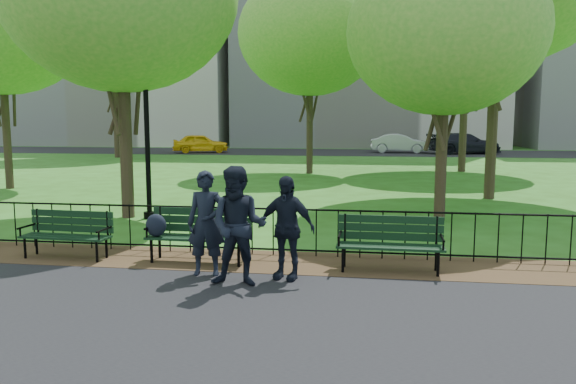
# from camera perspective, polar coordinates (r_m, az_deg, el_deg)

# --- Properties ---
(ground) EXTENTS (120.00, 120.00, 0.00)m
(ground) POSITION_cam_1_polar(r_m,az_deg,el_deg) (8.76, -7.70, -9.38)
(ground) COLOR #2E5A17
(dirt_strip) EXTENTS (60.00, 1.60, 0.01)m
(dirt_strip) POSITION_cam_1_polar(r_m,az_deg,el_deg) (10.15, -5.36, -6.92)
(dirt_strip) COLOR #3C2C18
(dirt_strip) RESTS_ON ground
(far_street) EXTENTS (70.00, 9.00, 0.01)m
(far_street) POSITION_cam_1_polar(r_m,az_deg,el_deg) (43.19, 5.20, 4.04)
(far_street) COLOR black
(far_street) RESTS_ON ground
(iron_fence) EXTENTS (24.06, 0.06, 1.00)m
(iron_fence) POSITION_cam_1_polar(r_m,az_deg,el_deg) (10.52, -4.74, -3.69)
(iron_fence) COLOR black
(iron_fence) RESTS_ON ground
(apartment_west) EXTENTS (22.00, 15.00, 26.00)m
(apartment_west) POSITION_cam_1_polar(r_m,az_deg,el_deg) (62.01, -15.62, 16.88)
(apartment_west) COLOR beige
(apartment_west) RESTS_ON ground
(park_bench_main) EXTENTS (1.83, 0.61, 1.03)m
(park_bench_main) POSITION_cam_1_polar(r_m,az_deg,el_deg) (10.08, -10.46, -3.60)
(park_bench_main) COLOR black
(park_bench_main) RESTS_ON ground
(park_bench_left_a) EXTENTS (1.67, 0.60, 0.93)m
(park_bench_left_a) POSITION_cam_1_polar(r_m,az_deg,el_deg) (10.99, -21.45, -3.54)
(park_bench_left_a) COLOR black
(park_bench_left_a) RESTS_ON ground
(park_bench_right_a) EXTENTS (1.77, 0.59, 0.99)m
(park_bench_right_a) POSITION_cam_1_polar(r_m,az_deg,el_deg) (9.50, 10.34, -4.57)
(park_bench_right_a) COLOR black
(park_bench_right_a) RESTS_ON ground
(lamppost) EXTENTS (0.34, 0.34, 3.79)m
(lamppost) POSITION_cam_1_polar(r_m,az_deg,el_deg) (14.58, -14.12, 5.40)
(lamppost) COLOR black
(lamppost) RESTS_ON ground
(tree_near_e) EXTENTS (4.79, 4.79, 6.68)m
(tree_near_e) POSITION_cam_1_polar(r_m,az_deg,el_deg) (14.57, 15.73, 15.47)
(tree_near_e) COLOR #2D2116
(tree_near_e) RESTS_ON ground
(tree_far_c) EXTENTS (6.57, 6.57, 9.15)m
(tree_far_c) POSITION_cam_1_polar(r_m,az_deg,el_deg) (26.43, 2.27, 15.75)
(tree_far_c) COLOR #2D2116
(tree_far_c) RESTS_ON ground
(tree_far_e) EXTENTS (7.63, 7.63, 10.63)m
(tree_far_e) POSITION_cam_1_polar(r_m,az_deg,el_deg) (28.77, 17.79, 16.80)
(tree_far_e) COLOR #2D2116
(tree_far_e) RESTS_ON ground
(tree_far_w) EXTENTS (8.13, 8.13, 11.33)m
(tree_far_w) POSITION_cam_1_polar(r_m,az_deg,el_deg) (39.20, -17.39, 14.93)
(tree_far_w) COLOR #2D2116
(tree_far_w) RESTS_ON ground
(person_left) EXTENTS (0.65, 0.46, 1.70)m
(person_left) POSITION_cam_1_polar(r_m,az_deg,el_deg) (9.13, -8.29, -3.15)
(person_left) COLOR black
(person_left) RESTS_ON asphalt_path
(person_mid) EXTENTS (0.88, 0.46, 1.82)m
(person_mid) POSITION_cam_1_polar(r_m,az_deg,el_deg) (8.48, -5.04, -3.49)
(person_mid) COLOR black
(person_mid) RESTS_ON asphalt_path
(person_right) EXTENTS (1.03, 0.64, 1.64)m
(person_right) POSITION_cam_1_polar(r_m,az_deg,el_deg) (8.82, -0.21, -3.63)
(person_right) COLOR black
(person_right) RESTS_ON asphalt_path
(taxi) EXTENTS (4.47, 2.91, 1.41)m
(taxi) POSITION_cam_1_polar(r_m,az_deg,el_deg) (42.84, -8.87, 4.91)
(taxi) COLOR yellow
(taxi) RESTS_ON far_street
(sedan_silver) EXTENTS (4.39, 1.70, 1.43)m
(sedan_silver) POSITION_cam_1_polar(r_m,az_deg,el_deg) (43.08, 11.31, 4.88)
(sedan_silver) COLOR #A3A5AA
(sedan_silver) RESTS_ON far_street
(sedan_dark) EXTENTS (5.56, 3.28, 1.51)m
(sedan_dark) POSITION_cam_1_polar(r_m,az_deg,el_deg) (42.93, 17.49, 4.73)
(sedan_dark) COLOR black
(sedan_dark) RESTS_ON far_street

